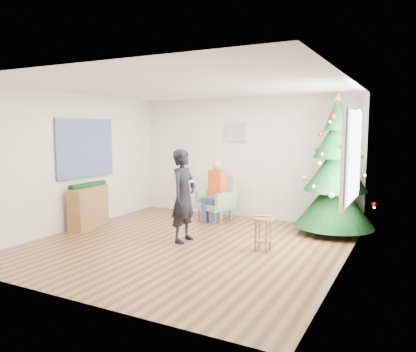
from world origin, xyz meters
The scene contains 19 objects.
floor centered at (0.00, 0.00, 0.00)m, with size 5.00×5.00×0.00m, color brown.
ceiling centered at (0.00, 0.00, 2.60)m, with size 5.00×5.00×0.00m, color white.
wall_back centered at (0.00, 2.50, 1.30)m, with size 5.00×5.00×0.00m, color silver.
wall_front centered at (0.00, -2.50, 1.30)m, with size 5.00×5.00×0.00m, color silver.
wall_left centered at (-2.50, 0.00, 1.30)m, with size 5.00×5.00×0.00m, color silver.
wall_right centered at (2.50, 0.00, 1.30)m, with size 5.00×5.00×0.00m, color silver.
window_panel centered at (2.47, 1.00, 1.50)m, with size 0.04×1.30×1.40m, color white.
curtains centered at (2.44, 1.00, 1.50)m, with size 0.05×1.75×1.50m.
christmas_tree centered at (2.04, 1.90, 1.16)m, with size 1.43×1.43×2.58m.
stool centered at (1.25, 0.27, 0.28)m, with size 0.36×0.36×0.54m.
laptop centered at (1.25, 0.27, 0.55)m, with size 0.30×0.19×0.02m, color silver.
armchair centered at (-0.34, 1.86, 0.35)m, with size 0.82×0.80×0.96m.
seated_person centered at (-0.36, 1.81, 0.64)m, with size 0.47×0.61×1.26m.
standing_man centered at (-0.14, 0.16, 0.79)m, with size 0.58×0.38×1.59m, color black.
game_controller centered at (0.03, 0.13, 1.06)m, with size 0.04×0.13×0.04m, color white.
console centered at (-2.33, 0.18, 0.40)m, with size 0.30×1.00×0.80m, color brown.
garland centered at (-2.33, 0.18, 0.82)m, with size 0.14×0.14×0.90m, color black.
tapestry centered at (-2.46, 0.30, 1.55)m, with size 0.03×1.50×1.15m, color black.
framed_picture centered at (-0.20, 2.46, 1.85)m, with size 0.52×0.05×0.42m.
Camera 1 is at (3.37, -5.68, 1.92)m, focal length 35.00 mm.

